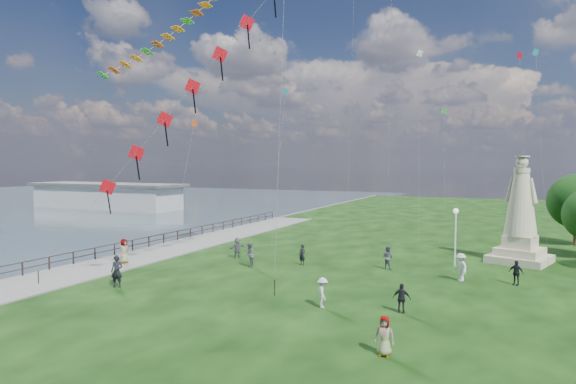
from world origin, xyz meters
The scene contains 17 objects.
waterfront centered at (-15.24, 8.99, -0.06)m, with size 200.00×200.00×1.51m.
pier_pavilion centered at (-52.00, 42.00, 1.84)m, with size 30.00×8.00×4.40m.
statue centered at (13.05, 18.84, 3.00)m, with size 4.89×4.89×7.95m.
lamppost centered at (8.81, 15.34, 3.02)m, with size 0.39×0.39×4.19m.
person_0 centered at (-8.87, 0.70, 0.95)m, with size 0.70×0.46×1.91m, color black.
person_1 centered at (-4.42, 8.83, 0.89)m, with size 0.86×0.53×1.78m, color #595960.
person_2 centered at (3.72, 2.05, 0.77)m, with size 0.99×0.51×1.54m, color silver.
person_3 centered at (7.59, 2.83, 0.74)m, with size 0.86×0.44×1.47m, color black.
person_4 centered at (8.08, -2.78, 0.77)m, with size 0.75×0.46×1.54m, color #595960.
person_5 centered at (-6.95, 11.41, 0.81)m, with size 1.51×0.65×1.62m, color #595960.
person_6 centered at (-1.32, 11.14, 0.76)m, with size 0.55×0.36×1.51m, color black.
person_7 centered at (4.64, 12.41, 0.82)m, with size 0.80×0.49×1.65m, color #595960.
person_8 centered at (9.61, 10.93, 0.88)m, with size 1.13×0.59×1.76m, color silver.
person_9 centered at (12.75, 11.28, 0.75)m, with size 0.88×0.45×1.51m, color black.
person_10 centered at (-13.24, 5.84, 0.89)m, with size 0.87×0.54×1.78m, color #595960.
red_kite_train centered at (-6.31, 4.63, 11.90)m, with size 11.89×9.35×19.11m.
small_kites centered at (1.86, 23.48, 14.12)m, with size 30.69×17.00×27.19m.
Camera 1 is at (12.34, -20.69, 7.33)m, focal length 30.00 mm.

